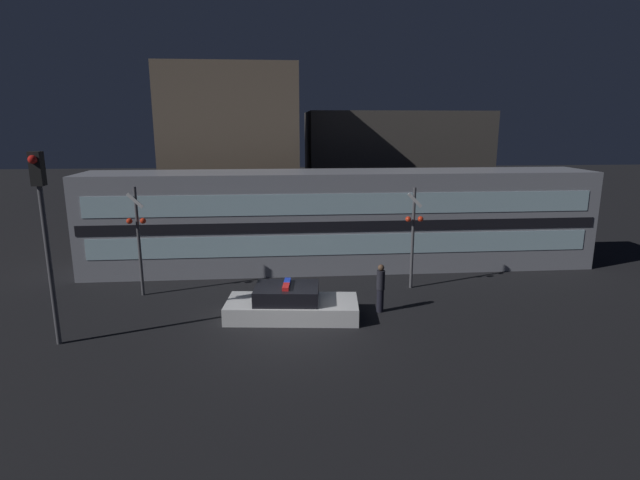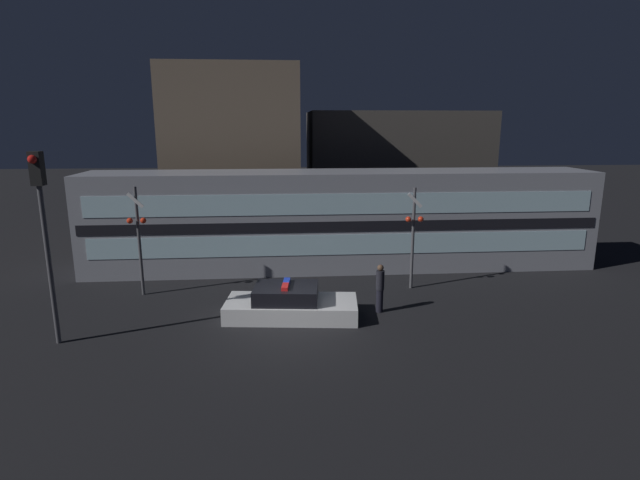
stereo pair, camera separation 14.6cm
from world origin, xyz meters
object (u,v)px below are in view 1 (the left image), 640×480
traffic_light_corner (43,216)px  pedestrian (381,288)px  police_car (291,305)px  crossing_signal_near (413,232)px  train (341,220)px

traffic_light_corner → pedestrian: bearing=9.8°
police_car → traffic_light_corner: 7.57m
police_car → traffic_light_corner: bearing=-161.7°
police_car → traffic_light_corner: traffic_light_corner is taller
pedestrian → traffic_light_corner: traffic_light_corner is taller
crossing_signal_near → traffic_light_corner: size_ratio=0.71×
pedestrian → traffic_light_corner: size_ratio=0.30×
train → police_car: bearing=-112.3°
train → pedestrian: (0.61, -5.56, -1.25)m
train → police_car: 6.47m
police_car → crossing_signal_near: 5.62m
train → crossing_signal_near: train is taller
pedestrian → crossing_signal_near: (1.69, 2.34, 1.35)m
train → traffic_light_corner: (-9.04, -7.24, 1.61)m
train → traffic_light_corner: traffic_light_corner is taller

